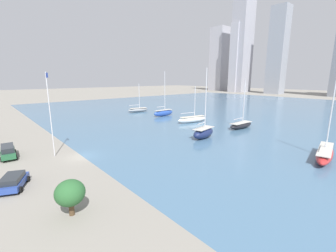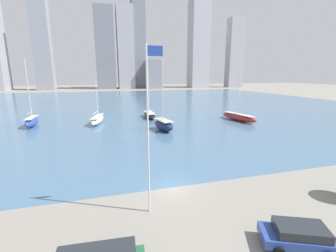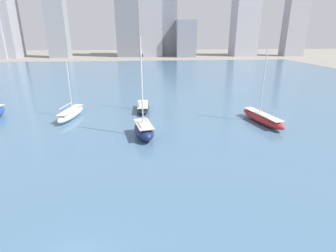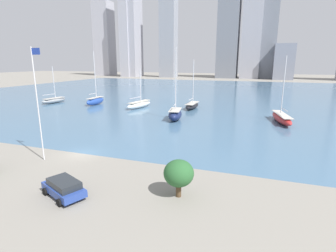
{
  "view_description": "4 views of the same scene",
  "coord_description": "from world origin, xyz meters",
  "px_view_note": "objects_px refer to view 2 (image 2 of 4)",
  "views": [
    {
      "loc": [
        34.11,
        -11.48,
        12.03
      ],
      "look_at": [
        3.88,
        14.35,
        3.51
      ],
      "focal_mm": 24.0,
      "sensor_mm": 36.0,
      "label": 1
    },
    {
      "loc": [
        -5.82,
        -19.29,
        10.79
      ],
      "look_at": [
        2.28,
        9.7,
        3.94
      ],
      "focal_mm": 24.0,
      "sensor_mm": 36.0,
      "label": 2
    },
    {
      "loc": [
        5.16,
        -12.88,
        14.29
      ],
      "look_at": [
        7.98,
        16.8,
        3.79
      ],
      "focal_mm": 28.0,
      "sensor_mm": 36.0,
      "label": 3
    },
    {
      "loc": [
        20.78,
        -26.02,
        11.32
      ],
      "look_at": [
        7.53,
        11.54,
        1.56
      ],
      "focal_mm": 28.0,
      "sensor_mm": 36.0,
      "label": 4
    }
  ],
  "objects_px": {
    "sailboat_navy": "(164,125)",
    "parked_wagon_blue": "(298,235)",
    "sailboat_white": "(97,120)",
    "sailboat_black": "(150,115)",
    "flag_pole": "(149,128)",
    "sailboat_red": "(239,117)",
    "sailboat_blue": "(32,121)"
  },
  "relations": [
    {
      "from": "sailboat_white",
      "to": "sailboat_blue",
      "type": "height_order",
      "value": "sailboat_blue"
    },
    {
      "from": "flag_pole",
      "to": "sailboat_red",
      "type": "relative_size",
      "value": 1.03
    },
    {
      "from": "sailboat_navy",
      "to": "sailboat_blue",
      "type": "xyz_separation_m",
      "value": [
        -26.36,
        11.11,
        -0.05
      ]
    },
    {
      "from": "sailboat_navy",
      "to": "parked_wagon_blue",
      "type": "distance_m",
      "value": 32.47
    },
    {
      "from": "sailboat_white",
      "to": "parked_wagon_blue",
      "type": "bearing_deg",
      "value": -61.59
    },
    {
      "from": "flag_pole",
      "to": "parked_wagon_blue",
      "type": "distance_m",
      "value": 12.12
    },
    {
      "from": "sailboat_white",
      "to": "sailboat_navy",
      "type": "distance_m",
      "value": 16.52
    },
    {
      "from": "sailboat_blue",
      "to": "sailboat_black",
      "type": "distance_m",
      "value": 26.43
    },
    {
      "from": "sailboat_red",
      "to": "sailboat_black",
      "type": "height_order",
      "value": "sailboat_red"
    },
    {
      "from": "sailboat_blue",
      "to": "parked_wagon_blue",
      "type": "relative_size",
      "value": 2.92
    },
    {
      "from": "parked_wagon_blue",
      "to": "sailboat_navy",
      "type": "bearing_deg",
      "value": 24.39
    },
    {
      "from": "sailboat_white",
      "to": "sailboat_black",
      "type": "distance_m",
      "value": 13.3
    },
    {
      "from": "flag_pole",
      "to": "sailboat_white",
      "type": "distance_m",
      "value": 37.32
    },
    {
      "from": "sailboat_white",
      "to": "flag_pole",
      "type": "bearing_deg",
      "value": -71.09
    },
    {
      "from": "flag_pole",
      "to": "sailboat_blue",
      "type": "xyz_separation_m",
      "value": [
        -18.46,
        37.25,
        -5.84
      ]
    },
    {
      "from": "flag_pole",
      "to": "sailboat_black",
      "type": "xyz_separation_m",
      "value": [
        7.8,
        40.18,
        -6.16
      ]
    },
    {
      "from": "flag_pole",
      "to": "sailboat_navy",
      "type": "relative_size",
      "value": 0.92
    },
    {
      "from": "sailboat_white",
      "to": "sailboat_blue",
      "type": "bearing_deg",
      "value": -172.05
    },
    {
      "from": "sailboat_white",
      "to": "sailboat_black",
      "type": "bearing_deg",
      "value": 27.27
    },
    {
      "from": "sailboat_black",
      "to": "parked_wagon_blue",
      "type": "xyz_separation_m",
      "value": [
        0.53,
        -46.51,
        0.03
      ]
    },
    {
      "from": "flag_pole",
      "to": "sailboat_red",
      "type": "distance_m",
      "value": 41.95
    },
    {
      "from": "sailboat_blue",
      "to": "sailboat_black",
      "type": "bearing_deg",
      "value": 5.56
    },
    {
      "from": "sailboat_navy",
      "to": "sailboat_blue",
      "type": "bearing_deg",
      "value": 146.29
    },
    {
      "from": "flag_pole",
      "to": "parked_wagon_blue",
      "type": "relative_size",
      "value": 2.68
    },
    {
      "from": "sailboat_blue",
      "to": "parked_wagon_blue",
      "type": "bearing_deg",
      "value": -59.23
    },
    {
      "from": "flag_pole",
      "to": "sailboat_blue",
      "type": "bearing_deg",
      "value": 116.37
    },
    {
      "from": "sailboat_navy",
      "to": "sailboat_red",
      "type": "distance_m",
      "value": 20.48
    },
    {
      "from": "sailboat_black",
      "to": "parked_wagon_blue",
      "type": "distance_m",
      "value": 46.51
    },
    {
      "from": "flag_pole",
      "to": "sailboat_navy",
      "type": "distance_m",
      "value": 27.91
    },
    {
      "from": "sailboat_navy",
      "to": "parked_wagon_blue",
      "type": "relative_size",
      "value": 2.9
    },
    {
      "from": "sailboat_red",
      "to": "sailboat_black",
      "type": "relative_size",
      "value": 1.05
    },
    {
      "from": "sailboat_red",
      "to": "parked_wagon_blue",
      "type": "xyz_separation_m",
      "value": [
        -19.51,
        -37.12,
        -0.07
      ]
    }
  ]
}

